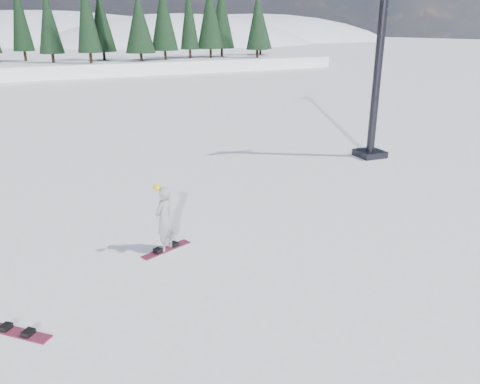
{
  "coord_description": "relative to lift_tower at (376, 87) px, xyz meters",
  "views": [
    {
      "loc": [
        -1.07,
        -10.78,
        5.77
      ],
      "look_at": [
        5.06,
        0.9,
        1.1
      ],
      "focal_mm": 35.0,
      "sensor_mm": 36.0,
      "label": 1
    }
  ],
  "objects": [
    {
      "name": "ground",
      "position": [
        -14.24,
        -5.24,
        -3.22
      ],
      "size": [
        420.0,
        420.0,
        0.0
      ],
      "primitive_type": "plane",
      "color": "white",
      "rests_on": "ground"
    },
    {
      "name": "lift_tower",
      "position": [
        0.0,
        0.0,
        0.0
      ],
      "size": [
        2.19,
        1.3,
        7.91
      ],
      "rotation": [
        0.0,
        0.0,
        -0.1
      ],
      "color": "black",
      "rests_on": "ground"
    },
    {
      "name": "snowboard_loose_b",
      "position": [
        -15.59,
        -7.0,
        -3.2
      ],
      "size": [
        1.24,
        1.28,
        0.03
      ],
      "primitive_type": "cube",
      "rotation": [
        0.0,
        0.0,
        -0.81
      ],
      "color": "#A02242",
      "rests_on": "ground"
    },
    {
      "name": "snowboarder_woman",
      "position": [
        -11.74,
        -4.87,
        -2.3
      ],
      "size": [
        0.79,
        0.75,
        1.97
      ],
      "rotation": [
        0.0,
        0.0,
        3.81
      ],
      "color": "#949499",
      "rests_on": "ground"
    },
    {
      "name": "snowboard_woman",
      "position": [
        -11.74,
        -4.87,
        -3.2
      ],
      "size": [
        1.51,
        0.74,
        0.03
      ],
      "primitive_type": "cube",
      "rotation": [
        0.0,
        0.0,
        0.32
      ],
      "color": "#9B2141",
      "rests_on": "ground"
    }
  ]
}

